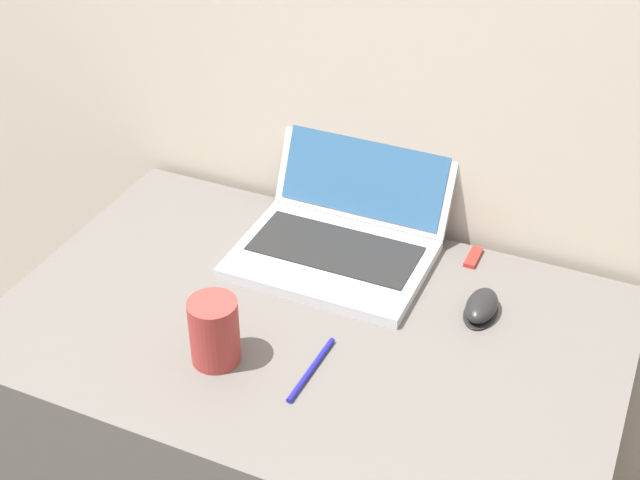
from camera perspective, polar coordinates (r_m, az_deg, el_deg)
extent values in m
cube|color=#5B5651|center=(1.70, -0.61, -14.30)|extent=(1.01, 0.64, 0.70)
cube|color=silver|center=(1.58, 0.71, -1.24)|extent=(0.34, 0.24, 0.02)
cube|color=black|center=(1.58, 0.97, -0.55)|extent=(0.30, 0.13, 0.00)
cube|color=silver|center=(1.64, 3.07, 5.16)|extent=(0.34, 0.10, 0.21)
cube|color=#2D567F|center=(1.64, 3.00, 5.15)|extent=(0.31, 0.09, 0.19)
cylinder|color=#9E332D|center=(1.36, -6.78, -5.82)|extent=(0.08, 0.08, 0.11)
cylinder|color=black|center=(1.33, -6.93, -4.15)|extent=(0.07, 0.07, 0.01)
ellipsoid|color=black|center=(1.49, 10.25, -4.58)|extent=(0.05, 0.09, 0.01)
ellipsoid|color=black|center=(1.49, 10.31, -4.15)|extent=(0.05, 0.09, 0.04)
cube|color=#B2261E|center=(1.61, 9.79, -1.10)|extent=(0.02, 0.06, 0.01)
cylinder|color=#191999|center=(1.37, -0.55, -8.27)|extent=(0.01, 0.15, 0.01)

